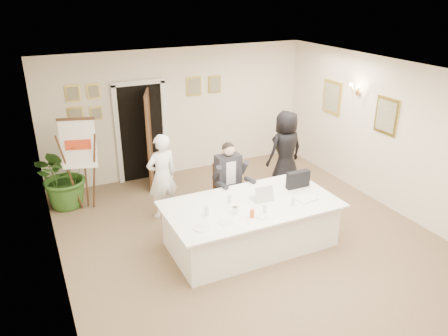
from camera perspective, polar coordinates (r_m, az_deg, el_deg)
name	(u,v)px	position (r m, az deg, el deg)	size (l,w,h in m)	color
floor	(255,244)	(7.44, 4.09, -9.90)	(7.00, 7.00, 0.00)	brown
ceiling	(261,77)	(6.38, 4.81, 11.77)	(6.00, 7.00, 0.02)	white
wall_back	(180,112)	(9.80, -5.82, 7.27)	(6.00, 0.10, 2.80)	#F1EACB
wall_left	(53,206)	(6.01, -21.40, -4.70)	(0.10, 7.00, 2.80)	#F1EACB
wall_right	(401,140)	(8.60, 22.10, 3.43)	(0.10, 7.00, 2.80)	#F1EACB
doorway	(144,135)	(9.49, -10.37, 4.23)	(1.14, 0.86, 2.20)	black
pictures_back_wall	(143,96)	(9.43, -10.48, 9.21)	(3.40, 0.06, 0.80)	gold
pictures_right_wall	(357,106)	(9.29, 16.96, 7.75)	(0.06, 2.20, 0.80)	gold
wall_sconce	(356,89)	(9.16, 16.88, 9.82)	(0.20, 0.30, 0.24)	#BA7C3B
conference_table	(251,224)	(7.22, 3.49, -7.32)	(2.78, 1.48, 0.78)	white
seated_man	(229,180)	(7.96, 0.68, -1.57)	(0.62, 0.66, 1.45)	black
flip_chart	(83,169)	(8.56, -17.97, -0.16)	(0.65, 0.48, 1.80)	#392112
standing_man	(162,176)	(7.99, -8.08, -1.10)	(0.59, 0.39, 1.61)	white
standing_woman	(285,150)	(9.15, 8.04, 2.31)	(0.82, 0.53, 1.68)	black
potted_palm	(65,174)	(8.90, -20.07, -0.73)	(1.19, 1.03, 1.33)	#2E5A1E
laptop	(261,191)	(7.14, 4.85, -3.01)	(0.32, 0.34, 0.28)	#B7BABC
laptop_bag	(298,179)	(7.61, 9.64, -1.48)	(0.42, 0.12, 0.29)	black
paper_stack	(306,199)	(7.24, 10.72, -4.02)	(0.32, 0.22, 0.03)	white
plate_left	(201,228)	(6.35, -3.05, -7.81)	(0.24, 0.24, 0.01)	white
plate_mid	(225,222)	(6.49, 0.19, -7.04)	(0.23, 0.23, 0.01)	white
plate_near	(262,216)	(6.67, 4.99, -6.25)	(0.21, 0.21, 0.01)	white
glass_a	(207,211)	(6.65, -2.29, -5.66)	(0.07, 0.07, 0.14)	silver
glass_b	(265,209)	(6.74, 5.38, -5.34)	(0.06, 0.06, 0.14)	silver
glass_c	(293,202)	(7.01, 8.97, -4.37)	(0.06, 0.06, 0.14)	silver
glass_d	(230,199)	(7.01, 0.72, -4.04)	(0.06, 0.06, 0.14)	silver
oj_glass	(252,214)	(6.60, 3.69, -5.96)	(0.07, 0.07, 0.13)	#D55011
steel_jug	(235,210)	(6.70, 1.46, -5.54)	(0.08, 0.08, 0.11)	silver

